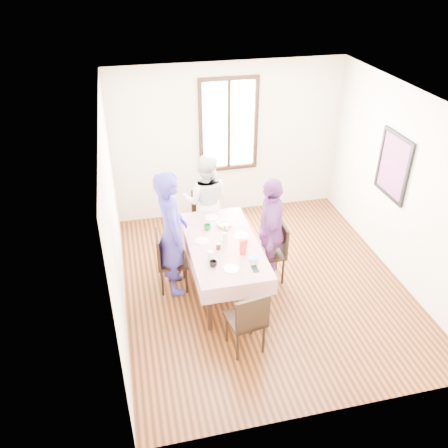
{
  "coord_description": "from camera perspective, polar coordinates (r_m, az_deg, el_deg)",
  "views": [
    {
      "loc": [
        -1.76,
        -5.1,
        4.32
      ],
      "look_at": [
        -0.59,
        0.01,
        1.1
      ],
      "focal_mm": 37.17,
      "sensor_mm": 36.0,
      "label": 1
    }
  ],
  "objects": [
    {
      "name": "ground",
      "position": [
        6.91,
        4.82,
        -7.24
      ],
      "size": [
        4.5,
        4.5,
        0.0
      ],
      "primitive_type": "plane",
      "color": "black",
      "rests_on": "ground"
    },
    {
      "name": "back_wall",
      "position": [
        8.12,
        0.52,
        10.12
      ],
      "size": [
        4.0,
        0.0,
        4.0
      ],
      "primitive_type": "plane",
      "rotation": [
        1.57,
        0.0,
        0.0
      ],
      "color": "#F0E2C6",
      "rests_on": "ground"
    },
    {
      "name": "right_wall",
      "position": [
        7.0,
        21.21,
        4.2
      ],
      "size": [
        0.0,
        4.5,
        4.5
      ],
      "primitive_type": "plane",
      "rotation": [
        1.57,
        0.0,
        -1.57
      ],
      "color": "#F0E2C6",
      "rests_on": "ground"
    },
    {
      "name": "window_frame",
      "position": [
        8.0,
        0.56,
        12.07
      ],
      "size": [
        1.02,
        0.06,
        1.62
      ],
      "primitive_type": "cube",
      "color": "black",
      "rests_on": "back_wall"
    },
    {
      "name": "window_pane",
      "position": [
        8.01,
        0.55,
        12.09
      ],
      "size": [
        0.9,
        0.02,
        1.5
      ],
      "primitive_type": "cube",
      "color": "white",
      "rests_on": "back_wall"
    },
    {
      "name": "art_poster",
      "position": [
        7.13,
        20.14,
        6.71
      ],
      "size": [
        0.04,
        0.76,
        0.96
      ],
      "primitive_type": "cube",
      "color": "red",
      "rests_on": "right_wall"
    },
    {
      "name": "dining_table",
      "position": [
        6.6,
        -0.1,
        -5.14
      ],
      "size": [
        0.84,
        1.74,
        0.75
      ],
      "primitive_type": "cube",
      "color": "black",
      "rests_on": "ground"
    },
    {
      "name": "tablecloth",
      "position": [
        6.38,
        -0.1,
        -2.4
      ],
      "size": [
        0.96,
        1.86,
        0.01
      ],
      "primitive_type": "cube",
      "color": "#610813",
      "rests_on": "dining_table"
    },
    {
      "name": "chair_left",
      "position": [
        6.6,
        -6.36,
        -4.54
      ],
      "size": [
        0.44,
        0.44,
        0.91
      ],
      "primitive_type": "cube",
      "rotation": [
        0.0,
        0.0,
        -1.61
      ],
      "color": "black",
      "rests_on": "ground"
    },
    {
      "name": "chair_right",
      "position": [
        6.76,
        5.6,
        -3.51
      ],
      "size": [
        0.44,
        0.44,
        0.91
      ],
      "primitive_type": "cube",
      "rotation": [
        0.0,
        0.0,
        1.53
      ],
      "color": "black",
      "rests_on": "ground"
    },
    {
      "name": "chair_far",
      "position": [
        7.53,
        -2.12,
        0.66
      ],
      "size": [
        0.43,
        0.43,
        0.91
      ],
      "primitive_type": "cube",
      "rotation": [
        0.0,
        0.0,
        3.17
      ],
      "color": "black",
      "rests_on": "ground"
    },
    {
      "name": "chair_near",
      "position": [
        5.66,
        2.65,
        -11.57
      ],
      "size": [
        0.48,
        0.48,
        0.91
      ],
      "primitive_type": "cube",
      "rotation": [
        0.0,
        0.0,
        0.16
      ],
      "color": "black",
      "rests_on": "ground"
    },
    {
      "name": "person_left",
      "position": [
        6.34,
        -6.44,
        -1.15
      ],
      "size": [
        0.48,
        0.69,
        1.83
      ],
      "primitive_type": "imported",
      "rotation": [
        0.0,
        0.0,
        1.63
      ],
      "color": "#342C8B",
      "rests_on": "ground"
    },
    {
      "name": "person_far",
      "position": [
        7.35,
        -2.14,
        2.76
      ],
      "size": [
        0.9,
        0.79,
        1.56
      ],
      "primitive_type": "imported",
      "rotation": [
        0.0,
        0.0,
        2.83
      ],
      "color": "silver",
      "rests_on": "ground"
    },
    {
      "name": "person_right",
      "position": [
        6.54,
        5.61,
        -0.88
      ],
      "size": [
        0.71,
        1.05,
        1.65
      ],
      "primitive_type": "imported",
      "rotation": [
        0.0,
        0.0,
        -1.92
      ],
      "color": "#71377F",
      "rests_on": "ground"
    },
    {
      "name": "mug_black",
      "position": [
        5.92,
        -1.34,
        -4.9
      ],
      "size": [
        0.1,
        0.1,
        0.08
      ],
      "primitive_type": "imported",
      "rotation": [
        0.0,
        0.0,
        0.02
      ],
      "color": "black",
      "rests_on": "tablecloth"
    },
    {
      "name": "mug_flag",
      "position": [
        6.3,
        2.58,
        -2.43
      ],
      "size": [
        0.12,
        0.12,
        0.08
      ],
      "primitive_type": "imported",
      "rotation": [
        0.0,
        0.0,
        0.66
      ],
      "color": "red",
      "rests_on": "tablecloth"
    },
    {
      "name": "mug_green",
      "position": [
        6.65,
        -2.07,
        -0.39
      ],
      "size": [
        0.14,
        0.14,
        0.08
      ],
      "primitive_type": "imported",
      "rotation": [
        0.0,
        0.0,
        -0.65
      ],
      "color": "#0C7226",
      "rests_on": "tablecloth"
    },
    {
      "name": "serving_bowl",
      "position": [
        6.75,
        0.07,
        0.01
      ],
      "size": [
        0.25,
        0.25,
        0.05
      ],
      "primitive_type": "imported",
      "rotation": [
        0.0,
        0.0,
        0.16
      ],
      "color": "white",
      "rests_on": "tablecloth"
    },
    {
      "name": "juice_carton",
      "position": [
        6.11,
        2.31,
        -2.83
      ],
      "size": [
        0.07,
        0.07,
        0.22
      ],
      "primitive_type": "cube",
      "color": "red",
      "rests_on": "tablecloth"
    },
    {
      "name": "butter_tub",
      "position": [
        6.01,
        3.67,
        -4.48
      ],
      "size": [
        0.13,
        0.13,
        0.06
      ],
      "primitive_type": "cylinder",
      "color": "white",
      "rests_on": "tablecloth"
    },
    {
      "name": "jam_jar",
      "position": [
        6.23,
        -0.7,
        -2.76
      ],
      "size": [
        0.06,
        0.06,
        0.09
      ],
      "primitive_type": "cylinder",
      "color": "black",
      "rests_on": "tablecloth"
    },
    {
      "name": "drinking_glass",
      "position": [
        6.05,
        -1.68,
        -3.8
      ],
      "size": [
        0.08,
        0.08,
        0.11
      ],
      "primitive_type": "cylinder",
      "color": "silver",
      "rests_on": "tablecloth"
    },
    {
      "name": "smartphone",
      "position": [
        5.91,
        3.83,
        -5.52
      ],
      "size": [
        0.07,
        0.14,
        0.01
      ],
      "primitive_type": "cube",
      "color": "black",
      "rests_on": "tablecloth"
    },
    {
      "name": "flower_vase",
      "position": [
        6.39,
        0.12,
        -1.59
      ],
      "size": [
        0.07,
        0.07,
        0.13
      ],
      "primitive_type": "cylinder",
      "color": "silver",
      "rests_on": "tablecloth"
    },
    {
      "name": "plate_left",
      "position": [
        6.42,
        -2.76,
        -2.09
      ],
      "size": [
        0.2,
        0.2,
        0.01
      ],
      "primitive_type": "cylinder",
      "color": "white",
      "rests_on": "tablecloth"
    },
    {
      "name": "plate_right",
      "position": [
        6.52,
        2.09,
        -1.48
      ],
      "size": [
        0.2,
        0.2,
        0.01
      ],
      "primitive_type": "cylinder",
      "color": "white",
      "rests_on": "tablecloth"
    },
    {
      "name": "plate_far",
      "position": [
        6.95,
        -1.6,
        0.8
      ],
      "size": [
        0.2,
        0.2,
        0.01
      ],
      "primitive_type": "cylinder",
      "color": "white",
      "rests_on": "tablecloth"
    },
    {
      "name": "plate_near",
      "position": [
        5.9,
        0.93,
        -5.5
      ],
      "size": [
        0.2,
        0.2,
        0.01
      ],
      "primitive_type": "cylinder",
      "color": "white",
      "rests_on": "tablecloth"
    },
    {
      "name": "butter_lid",
      "position": [
        5.98,
        3.68,
        -4.19
      ],
      "size": [
        0.12,
        0.12,
        0.01
      ],
      "primitive_type": "cylinder",
      "color": "blue",
      "rests_on": "butter_tub"
    },
    {
      "name": "flower_bunch",
      "position": [
        6.32,
        0.12,
        -0.72
      ],
      "size": [
        0.09,
        0.09,
        0.1
      ],
      "primitive_type": null,
      "color": "yellow",
      "rests_on": "flower_vase"
    }
  ]
}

